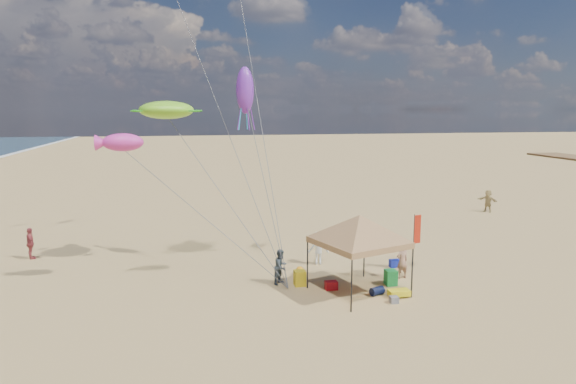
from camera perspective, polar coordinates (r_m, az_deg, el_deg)
name	(u,v)px	position (r m, az deg, el deg)	size (l,w,h in m)	color
ground	(302,293)	(23.05, 1.52, -11.04)	(280.00, 280.00, 0.00)	tan
canopy_tent	(360,218)	(22.33, 7.92, -2.86)	(6.16, 6.16, 4.01)	black
feather_flag	(416,233)	(26.34, 13.99, -4.38)	(0.42, 0.14, 2.86)	black
cooler_red	(331,285)	(23.42, 4.80, -10.24)	(0.54, 0.38, 0.38)	#A90D14
cooler_blue	(395,263)	(27.07, 11.73, -7.72)	(0.54, 0.38, 0.38)	#1322A2
bag_navy	(377,291)	(23.03, 9.81, -10.72)	(0.36, 0.36, 0.60)	#0D163B
bag_orange	(299,272)	(25.24, 1.23, -8.80)	(0.36, 0.36, 0.60)	orange
chair_green	(391,277)	(24.34, 11.28, -9.24)	(0.50, 0.50, 0.70)	green
chair_yellow	(300,278)	(23.81, 1.30, -9.48)	(0.50, 0.50, 0.70)	gold
crate_grey	(394,300)	(22.28, 11.63, -11.58)	(0.34, 0.30, 0.28)	slate
beach_cart	(399,293)	(22.95, 12.15, -10.81)	(0.90, 0.50, 0.24)	yellow
person_near_a	(402,261)	(25.23, 12.50, -7.46)	(0.61, 0.40, 1.68)	#A4765D
person_near_b	(281,267)	(23.89, -0.78, -8.25)	(0.79, 0.62, 1.63)	#37434B
person_near_c	(318,248)	(26.86, 3.37, -6.19)	(1.11, 0.64, 1.72)	silver
person_far_a	(30,243)	(30.93, -26.57, -5.11)	(1.01, 0.42, 1.72)	#A03D42
person_far_c	(488,201)	(43.27, 21.22, -0.90)	(1.64, 0.52, 1.77)	tan
turtle_kite	(166,110)	(26.15, -13.29, 8.81)	(2.65, 2.12, 0.88)	#7CD523
fish_kite	(123,142)	(23.30, -17.80, 5.24)	(1.75, 0.87, 0.78)	#D1309B
squid_kite	(245,90)	(25.49, -4.77, 11.14)	(0.86, 0.86, 2.25)	purple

